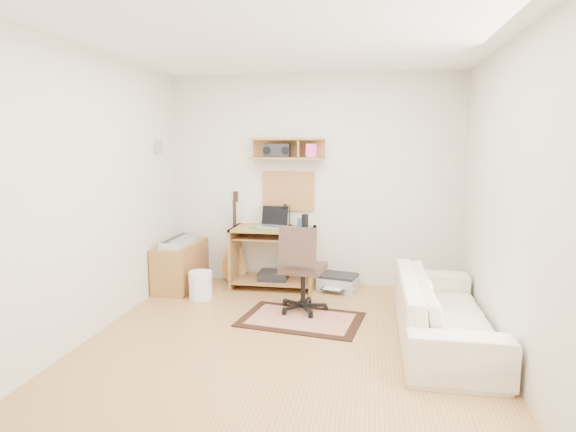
% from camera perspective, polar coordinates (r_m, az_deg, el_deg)
% --- Properties ---
extents(floor, '(3.60, 4.00, 0.01)m').
position_cam_1_polar(floor, '(4.43, -0.36, -15.08)').
color(floor, '#B5834B').
rests_on(floor, ground).
extents(ceiling, '(3.60, 4.00, 0.01)m').
position_cam_1_polar(ceiling, '(4.14, -0.40, 20.19)').
color(ceiling, white).
rests_on(ceiling, ground).
extents(back_wall, '(3.60, 0.01, 2.60)m').
position_cam_1_polar(back_wall, '(6.06, 2.91, 4.10)').
color(back_wall, beige).
rests_on(back_wall, ground).
extents(left_wall, '(0.01, 4.00, 2.60)m').
position_cam_1_polar(left_wall, '(4.74, -22.42, 2.22)').
color(left_wall, beige).
rests_on(left_wall, ground).
extents(right_wall, '(0.01, 4.00, 2.60)m').
position_cam_1_polar(right_wall, '(4.17, 24.85, 1.29)').
color(right_wall, beige).
rests_on(right_wall, ground).
extents(wall_shelf, '(0.90, 0.25, 0.26)m').
position_cam_1_polar(wall_shelf, '(5.96, -0.10, 7.89)').
color(wall_shelf, olive).
rests_on(wall_shelf, back_wall).
extents(cork_board, '(0.64, 0.03, 0.49)m').
position_cam_1_polar(cork_board, '(6.09, 0.07, 2.90)').
color(cork_board, tan).
rests_on(cork_board, back_wall).
extents(wall_photo, '(0.02, 0.20, 0.15)m').
position_cam_1_polar(wall_photo, '(6.03, -14.93, 7.80)').
color(wall_photo, '#4C8CBF').
rests_on(wall_photo, left_wall).
extents(desk, '(1.00, 0.55, 0.75)m').
position_cam_1_polar(desk, '(6.00, -1.72, -4.89)').
color(desk, olive).
rests_on(desk, floor).
extents(laptop, '(0.39, 0.39, 0.26)m').
position_cam_1_polar(laptop, '(5.89, -1.93, -0.16)').
color(laptop, silver).
rests_on(laptop, desk).
extents(speaker, '(0.08, 0.08, 0.18)m').
position_cam_1_polar(speaker, '(5.80, 2.00, -0.67)').
color(speaker, black).
rests_on(speaker, desk).
extents(desk_lamp, '(0.09, 0.09, 0.28)m').
position_cam_1_polar(desk_lamp, '(6.01, 0.17, 0.12)').
color(desk_lamp, black).
rests_on(desk_lamp, desk).
extents(pencil_cup, '(0.08, 0.08, 0.11)m').
position_cam_1_polar(pencil_cup, '(5.96, 1.47, -0.77)').
color(pencil_cup, '#355FA1').
rests_on(pencil_cup, desk).
extents(boombox, '(0.31, 0.14, 0.16)m').
position_cam_1_polar(boombox, '(5.97, -1.28, 7.69)').
color(boombox, black).
rests_on(boombox, wall_shelf).
extents(rug, '(1.29, 0.96, 0.02)m').
position_cam_1_polar(rug, '(5.02, 1.53, -11.98)').
color(rug, '#D3B28D').
rests_on(rug, floor).
extents(task_chair, '(0.55, 0.55, 0.95)m').
position_cam_1_polar(task_chair, '(5.13, 1.77, -6.09)').
color(task_chair, '#3A2A22').
rests_on(task_chair, floor).
extents(cabinet, '(0.40, 0.90, 0.55)m').
position_cam_1_polar(cabinet, '(6.18, -12.46, -5.65)').
color(cabinet, olive).
rests_on(cabinet, floor).
extents(music_keyboard, '(0.23, 0.75, 0.07)m').
position_cam_1_polar(music_keyboard, '(6.11, -12.55, -2.85)').
color(music_keyboard, '#B2B5BA').
rests_on(music_keyboard, cabinet).
extents(guitar, '(0.36, 0.28, 1.17)m').
position_cam_1_polar(guitar, '(6.21, -6.38, -2.50)').
color(guitar, '#B27C36').
rests_on(guitar, floor).
extents(waste_basket, '(0.32, 0.32, 0.32)m').
position_cam_1_polar(waste_basket, '(5.71, -10.20, -7.97)').
color(waste_basket, white).
rests_on(waste_basket, floor).
extents(printer, '(0.52, 0.45, 0.17)m').
position_cam_1_polar(printer, '(6.04, 5.92, -7.70)').
color(printer, '#A5A8AA').
rests_on(printer, floor).
extents(sofa, '(0.57, 1.97, 0.77)m').
position_cam_1_polar(sofa, '(4.63, 17.78, -9.28)').
color(sofa, beige).
rests_on(sofa, floor).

